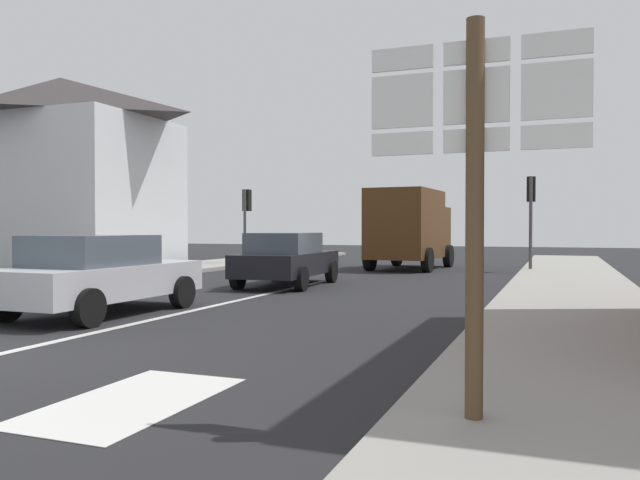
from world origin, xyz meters
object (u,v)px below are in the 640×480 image
at_px(route_sign_post, 475,176).
at_px(traffic_light_far_right, 531,202).
at_px(sedan_far, 286,258).
at_px(delivery_truck, 409,227).
at_px(sedan_near, 98,274).
at_px(traffic_light_far_left, 246,209).

relative_size(route_sign_post, traffic_light_far_right, 0.93).
height_order(sedan_far, delivery_truck, delivery_truck).
bearing_deg(route_sign_post, sedan_near, 148.80).
xyz_separation_m(sedan_far, delivery_truck, (1.59, 8.21, 0.89)).
bearing_deg(delivery_truck, sedan_near, -99.53).
height_order(delivery_truck, route_sign_post, route_sign_post).
bearing_deg(traffic_light_far_left, delivery_truck, 4.76).
distance_m(sedan_near, route_sign_post, 8.67).
xyz_separation_m(sedan_near, route_sign_post, (7.34, -4.44, 1.24)).
bearing_deg(sedan_far, delivery_truck, 79.04).
bearing_deg(traffic_light_far_right, delivery_truck, 176.73).
bearing_deg(traffic_light_far_left, traffic_light_far_right, 1.57).
relative_size(sedan_far, delivery_truck, 0.84).
bearing_deg(route_sign_post, traffic_light_far_left, 122.04).
bearing_deg(sedan_far, traffic_light_far_right, 52.58).
distance_m(route_sign_post, traffic_light_far_left, 21.98).
relative_size(delivery_truck, route_sign_post, 1.60).
height_order(sedan_near, delivery_truck, delivery_truck).
bearing_deg(sedan_near, sedan_far, 82.28).
height_order(sedan_far, traffic_light_far_right, traffic_light_far_right).
distance_m(sedan_near, traffic_light_far_right, 16.18).
relative_size(delivery_truck, traffic_light_far_right, 1.48).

